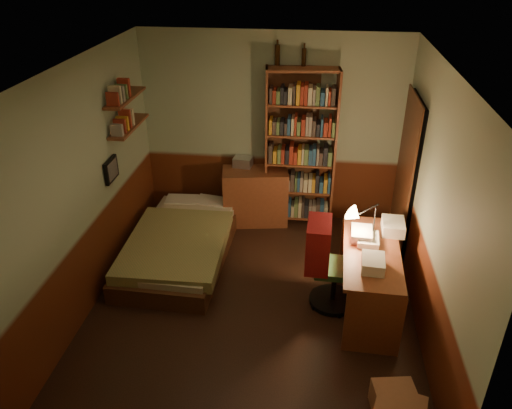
# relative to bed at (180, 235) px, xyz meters

# --- Properties ---
(floor) EXTENTS (3.50, 4.00, 0.02)m
(floor) POSITION_rel_bed_xyz_m (1.02, -0.77, -0.32)
(floor) COLOR black
(floor) RESTS_ON ground
(ceiling) EXTENTS (3.50, 4.00, 0.02)m
(ceiling) POSITION_rel_bed_xyz_m (1.02, -0.77, 2.30)
(ceiling) COLOR silver
(ceiling) RESTS_ON wall_back
(wall_back) EXTENTS (3.50, 0.02, 2.60)m
(wall_back) POSITION_rel_bed_xyz_m (1.02, 1.24, 0.99)
(wall_back) COLOR gray
(wall_back) RESTS_ON ground
(wall_left) EXTENTS (0.02, 4.00, 2.60)m
(wall_left) POSITION_rel_bed_xyz_m (-0.74, -0.77, 0.99)
(wall_left) COLOR gray
(wall_left) RESTS_ON ground
(wall_right) EXTENTS (0.02, 4.00, 2.60)m
(wall_right) POSITION_rel_bed_xyz_m (2.78, -0.77, 0.99)
(wall_right) COLOR gray
(wall_right) RESTS_ON ground
(wall_front) EXTENTS (3.50, 0.02, 2.60)m
(wall_front) POSITION_rel_bed_xyz_m (1.02, -2.78, 0.99)
(wall_front) COLOR gray
(wall_front) RESTS_ON ground
(doorway) EXTENTS (0.06, 0.90, 2.00)m
(doorway) POSITION_rel_bed_xyz_m (2.74, 0.53, 0.69)
(doorway) COLOR black
(doorway) RESTS_ON ground
(door_trim) EXTENTS (0.02, 0.98, 2.08)m
(door_trim) POSITION_rel_bed_xyz_m (2.71, 0.53, 0.69)
(door_trim) COLOR #3D2112
(door_trim) RESTS_ON ground
(bed) EXTENTS (1.18, 2.12, 0.62)m
(bed) POSITION_rel_bed_xyz_m (0.00, 0.00, 0.00)
(bed) COLOR olive
(bed) RESTS_ON ground
(dresser) EXTENTS (0.95, 0.58, 0.79)m
(dresser) POSITION_rel_bed_xyz_m (0.82, 0.99, 0.09)
(dresser) COLOR brown
(dresser) RESTS_ON ground
(mini_stereo) EXTENTS (0.27, 0.22, 0.13)m
(mini_stereo) POSITION_rel_bed_xyz_m (0.64, 1.12, 0.55)
(mini_stereo) COLOR #B2B2B7
(mini_stereo) RESTS_ON dresser
(bookshelf) EXTENTS (0.96, 0.39, 2.18)m
(bookshelf) POSITION_rel_bed_xyz_m (1.41, 1.08, 0.78)
(bookshelf) COLOR brown
(bookshelf) RESTS_ON ground
(bottle_left) EXTENTS (0.07, 0.07, 0.25)m
(bottle_left) POSITION_rel_bed_xyz_m (1.08, 1.18, 1.99)
(bottle_left) COLOR black
(bottle_left) RESTS_ON bookshelf
(bottle_right) EXTENTS (0.06, 0.06, 0.22)m
(bottle_right) POSITION_rel_bed_xyz_m (1.41, 1.18, 1.98)
(bottle_right) COLOR black
(bottle_right) RESTS_ON bookshelf
(desk) EXTENTS (0.63, 1.42, 0.75)m
(desk) POSITION_rel_bed_xyz_m (2.26, -0.73, 0.06)
(desk) COLOR brown
(desk) RESTS_ON ground
(paper_stack) EXTENTS (0.25, 0.34, 0.13)m
(paper_stack) POSITION_rel_bed_xyz_m (2.51, -0.32, 0.50)
(paper_stack) COLOR silver
(paper_stack) RESTS_ON desk
(desk_lamp) EXTENTS (0.20, 0.20, 0.56)m
(desk_lamp) POSITION_rel_bed_xyz_m (2.28, -0.44, 0.72)
(desk_lamp) COLOR black
(desk_lamp) RESTS_ON desk
(office_chair) EXTENTS (0.53, 0.47, 1.03)m
(office_chair) POSITION_rel_bed_xyz_m (1.90, -0.69, 0.20)
(office_chair) COLOR #2C5D2F
(office_chair) RESTS_ON ground
(red_jacket) EXTENTS (0.34, 0.50, 0.54)m
(red_jacket) POSITION_rel_bed_xyz_m (1.81, -0.65, 0.99)
(red_jacket) COLOR maroon
(red_jacket) RESTS_ON office_chair
(wall_shelf_lower) EXTENTS (0.20, 0.90, 0.03)m
(wall_shelf_lower) POSITION_rel_bed_xyz_m (-0.62, 0.33, 1.29)
(wall_shelf_lower) COLOR brown
(wall_shelf_lower) RESTS_ON wall_left
(wall_shelf_upper) EXTENTS (0.20, 0.90, 0.03)m
(wall_shelf_upper) POSITION_rel_bed_xyz_m (-0.62, 0.33, 1.64)
(wall_shelf_upper) COLOR brown
(wall_shelf_upper) RESTS_ON wall_left
(framed_picture) EXTENTS (0.04, 0.32, 0.26)m
(framed_picture) POSITION_rel_bed_xyz_m (-0.70, -0.17, 0.94)
(framed_picture) COLOR black
(framed_picture) RESTS_ON wall_left
(cardboard_box_b) EXTENTS (0.40, 0.35, 0.25)m
(cardboard_box_b) POSITION_rel_bed_xyz_m (2.40, -2.08, -0.18)
(cardboard_box_b) COLOR #9F6B4B
(cardboard_box_b) RESTS_ON ground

